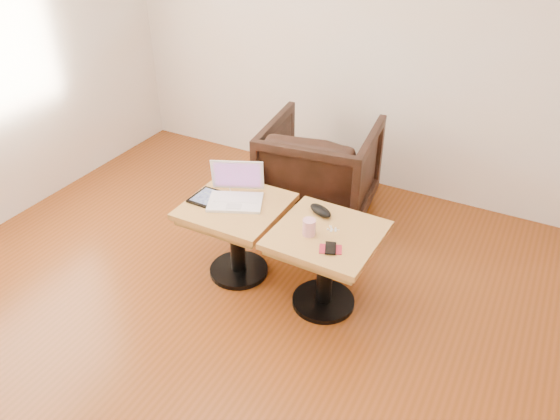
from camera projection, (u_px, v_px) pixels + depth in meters
The scene contains 11 objects.
room_shell at pixel (211, 135), 2.42m from camera, with size 4.52×4.52×2.71m.
side_table_left at pixel (236, 222), 3.52m from camera, with size 0.61×0.61×0.55m.
side_table_right at pixel (326, 251), 3.26m from camera, with size 0.62×0.62×0.55m.
laptop at pixel (236, 193), 3.46m from camera, with size 0.42×0.40×0.24m.
tablet at pixel (206, 197), 3.50m from camera, with size 0.17×0.22×0.02m.
charging_adapter at pixel (226, 179), 3.69m from camera, with size 0.04×0.04×0.02m, color white.
glasses_case at pixel (321, 211), 3.33m from camera, with size 0.17×0.08×0.05m, color black.
striped_cup at pixel (309, 227), 3.14m from camera, with size 0.08×0.08×0.10m, color #D14671.
earbuds_tangle at pixel (332, 229), 3.20m from camera, with size 0.07×0.06×0.01m.
phone_on_sleeve at pixel (331, 249), 3.04m from camera, with size 0.15×0.13×0.02m.
armchair at pixel (320, 169), 4.20m from camera, with size 0.81×0.83×0.76m, color black.
Camera 1 is at (1.31, -1.81, 2.38)m, focal length 35.00 mm.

